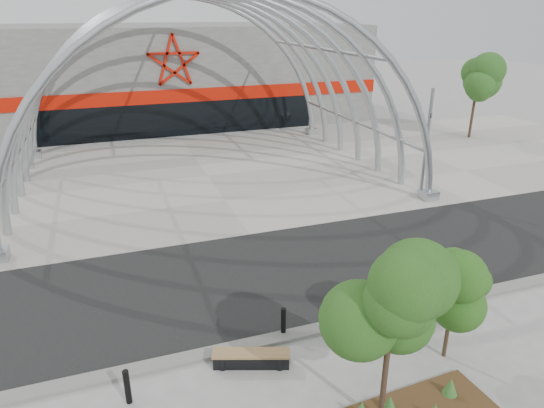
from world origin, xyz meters
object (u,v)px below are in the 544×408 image
street_tree_0 (392,314)px  street_tree_1 (456,281)px  bollard_2 (391,326)px  bench_0 (251,359)px  bench_1 (419,319)px  signal_pole (427,142)px

street_tree_0 → street_tree_1: street_tree_0 is taller
street_tree_1 → bollard_2: size_ratio=3.83×
bench_0 → bench_1: (5.55, 0.10, -0.04)m
bench_0 → bollard_2: bollard_2 is taller
signal_pole → street_tree_0: signal_pole is taller
signal_pole → bollard_2: size_ratio=6.38×
bench_1 → signal_pole: bearing=54.6°
street_tree_1 → bench_0: (-5.31, 1.42, -2.22)m
street_tree_1 → bench_1: (0.24, 1.52, -2.26)m
signal_pole → street_tree_1: 13.01m
bench_0 → bench_1: bearing=1.1°
bench_1 → street_tree_1: bearing=-98.9°
street_tree_0 → bench_1: bearing=43.2°
bench_0 → bollard_2: size_ratio=2.45×
street_tree_0 → street_tree_1: size_ratio=1.26×
bench_0 → signal_pole: bearing=37.9°
street_tree_1 → bench_1: 2.73m
bench_1 → bollard_2: bollard_2 is taller
street_tree_0 → bollard_2: (1.95, 2.67, -2.62)m
signal_pole → street_tree_0: bearing=-128.5°
signal_pole → street_tree_1: size_ratio=1.66×
street_tree_0 → bollard_2: bearing=53.9°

